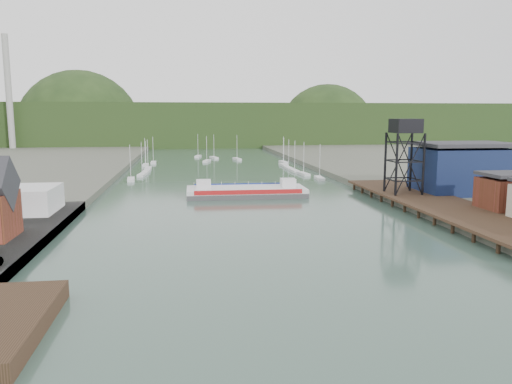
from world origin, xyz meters
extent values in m
plane|color=#304B3F|center=(0.00, 0.00, 0.00)|extent=(600.00, 600.00, 0.00)
cube|color=black|center=(37.00, 45.00, 1.90)|extent=(14.00, 70.00, 0.50)
cylinder|color=black|center=(31.00, 45.00, 0.80)|extent=(0.60, 0.60, 2.20)
cylinder|color=black|center=(43.00, 45.00, 0.80)|extent=(0.60, 0.60, 2.20)
cube|color=silver|center=(-44.00, 50.00, 3.85)|extent=(18.00, 12.00, 4.50)
cylinder|color=black|center=(32.00, 55.00, 8.65)|extent=(0.50, 0.50, 13.00)
cylinder|color=black|center=(38.00, 55.00, 8.65)|extent=(0.50, 0.50, 13.00)
cylinder|color=black|center=(32.00, 61.00, 8.65)|extent=(0.50, 0.50, 13.00)
cylinder|color=black|center=(38.00, 61.00, 8.65)|extent=(0.50, 0.50, 13.00)
cube|color=black|center=(35.00, 58.00, 16.65)|extent=(5.50, 5.50, 3.00)
cube|color=#0C1538|center=(50.00, 60.00, 6.60)|extent=(20.00, 14.00, 10.00)
cube|color=#2D2D33|center=(50.00, 60.00, 12.50)|extent=(20.50, 14.50, 0.80)
cube|color=#512817|center=(46.00, 38.00, 4.60)|extent=(9.00, 8.00, 6.00)
cube|color=silver|center=(-27.54, 103.89, 0.35)|extent=(2.67, 7.65, 0.90)
cube|color=silver|center=(-25.28, 115.30, 0.35)|extent=(2.81, 7.67, 0.90)
cube|color=silver|center=(-24.71, 124.17, 0.35)|extent=(2.35, 7.59, 0.90)
cube|color=silver|center=(-24.81, 134.09, 0.35)|extent=(2.01, 7.50, 0.90)
cube|color=silver|center=(-26.64, 146.33, 0.35)|extent=(2.00, 7.50, 0.90)
cube|color=silver|center=(-24.32, 156.17, 0.35)|extent=(2.16, 7.54, 0.90)
cube|color=silver|center=(27.56, 99.03, 0.35)|extent=(2.53, 7.62, 0.90)
cube|color=silver|center=(25.46, 110.51, 0.35)|extent=(2.76, 7.67, 0.90)
cube|color=silver|center=(24.46, 119.29, 0.35)|extent=(2.22, 7.56, 0.90)
cube|color=silver|center=(24.27, 128.28, 0.35)|extent=(2.18, 7.54, 0.90)
cube|color=silver|center=(24.67, 139.38, 0.35)|extent=(2.46, 7.61, 0.90)
cube|color=silver|center=(26.78, 150.99, 0.35)|extent=(2.48, 7.61, 0.90)
cube|color=silver|center=(-3.16, 160.00, 0.35)|extent=(3.78, 7.76, 0.90)
cube|color=silver|center=(10.04, 168.00, 0.35)|extent=(3.31, 7.74, 0.90)
cube|color=silver|center=(0.66, 176.00, 0.35)|extent=(3.76, 7.76, 0.90)
cube|color=silver|center=(-6.11, 184.00, 0.35)|extent=(3.40, 7.74, 0.90)
cylinder|color=#A4A49F|center=(-102.00, 235.00, 30.00)|extent=(3.20, 3.20, 60.00)
cube|color=#1D3115|center=(0.00, 300.00, 12.00)|extent=(500.00, 120.00, 28.00)
sphere|color=#1D3115|center=(-80.00, 300.00, 8.00)|extent=(80.00, 80.00, 80.00)
sphere|color=#1D3115|center=(90.00, 310.00, 6.00)|extent=(70.00, 70.00, 70.00)
cube|color=#434346|center=(2.40, 71.89, 0.56)|extent=(27.96, 11.54, 1.11)
cube|color=silver|center=(2.40, 71.89, 1.56)|extent=(27.96, 11.54, 0.89)
cube|color=red|center=(2.32, 66.28, 1.78)|extent=(24.45, 0.54, 1.00)
cube|color=navy|center=(2.49, 77.50, 1.78)|extent=(24.45, 0.54, 1.00)
cube|color=silver|center=(-7.60, 72.05, 2.89)|extent=(3.39, 3.39, 2.22)
cube|color=silver|center=(12.40, 71.74, 2.89)|extent=(3.39, 3.39, 2.22)
camera|label=1|loc=(-11.49, -43.54, 18.90)|focal=35.00mm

